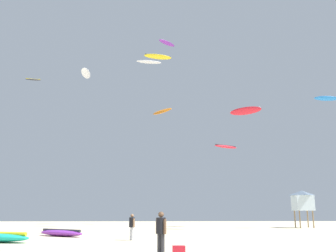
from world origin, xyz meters
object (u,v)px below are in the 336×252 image
(kite_aloft_3, at_px, (162,111))
(kite_aloft_1, at_px, (149,62))
(kite_aloft_9, at_px, (226,147))
(cooler_box, at_px, (179,249))
(kite_aloft_0, at_px, (33,80))
(lifeguard_tower, at_px, (302,200))
(kite_aloft_8, at_px, (158,57))
(kite_aloft_4, at_px, (167,43))
(kite_aloft_7, at_px, (327,98))
(kite_aloft_5, at_px, (86,73))
(kite_grounded_mid, at_px, (61,233))
(kite_aloft_2, at_px, (245,111))
(person_foreground, at_px, (161,230))
(person_midground, at_px, (132,225))

(kite_aloft_3, bearing_deg, kite_aloft_1, -143.68)
(kite_aloft_1, height_order, kite_aloft_9, kite_aloft_1)
(cooler_box, bearing_deg, kite_aloft_0, 119.70)
(lifeguard_tower, distance_m, kite_aloft_8, 24.27)
(lifeguard_tower, relative_size, kite_aloft_9, 1.19)
(lifeguard_tower, height_order, kite_aloft_4, kite_aloft_4)
(cooler_box, bearing_deg, kite_aloft_7, 51.01)
(kite_aloft_5, bearing_deg, kite_aloft_9, -14.10)
(kite_grounded_mid, xyz_separation_m, kite_aloft_4, (8.59, 24.82, 27.35))
(cooler_box, height_order, kite_aloft_4, kite_aloft_4)
(kite_aloft_4, bearing_deg, kite_aloft_2, -62.43)
(person_foreground, bearing_deg, kite_aloft_5, 64.62)
(person_midground, bearing_deg, kite_aloft_3, 49.87)
(kite_grounded_mid, height_order, kite_aloft_0, kite_aloft_0)
(kite_aloft_1, xyz_separation_m, kite_aloft_3, (2.04, 1.50, -7.28))
(kite_aloft_0, xyz_separation_m, kite_aloft_9, (25.71, -3.69, -9.87))
(person_midground, relative_size, kite_aloft_4, 0.54)
(lifeguard_tower, xyz_separation_m, kite_aloft_7, (2.74, -2.60, 11.40))
(kite_aloft_2, bearing_deg, kite_aloft_4, 117.57)
(kite_aloft_1, bearing_deg, kite_aloft_9, -35.22)
(kite_aloft_4, bearing_deg, kite_aloft_9, -50.01)
(kite_aloft_2, bearing_deg, kite_aloft_5, 149.35)
(person_midground, distance_m, kite_aloft_0, 34.15)
(kite_aloft_1, bearing_deg, kite_aloft_5, -165.81)
(kite_aloft_9, bearing_deg, kite_aloft_2, -82.16)
(kite_aloft_0, height_order, kite_aloft_7, kite_aloft_0)
(lifeguard_tower, bearing_deg, person_midground, -135.79)
(kite_aloft_9, bearing_deg, lifeguard_tower, -17.60)
(kite_aloft_2, relative_size, kite_aloft_9, 0.99)
(kite_aloft_3, relative_size, kite_aloft_7, 1.19)
(kite_aloft_3, bearing_deg, kite_aloft_9, -47.30)
(kite_aloft_2, bearing_deg, kite_aloft_9, 97.84)
(kite_grounded_mid, relative_size, kite_aloft_3, 1.15)
(person_midground, distance_m, kite_aloft_8, 27.03)
(kite_aloft_5, distance_m, kite_aloft_8, 12.21)
(lifeguard_tower, xyz_separation_m, cooler_box, (-15.75, -25.44, -2.89))
(kite_grounded_mid, relative_size, kite_aloft_9, 1.22)
(kite_aloft_4, relative_size, kite_aloft_8, 0.83)
(person_foreground, bearing_deg, kite_aloft_8, 47.87)
(kite_aloft_1, distance_m, kite_aloft_5, 9.58)
(kite_aloft_7, bearing_deg, kite_aloft_0, 166.37)
(kite_aloft_8, bearing_deg, person_midground, -95.18)
(kite_aloft_0, bearing_deg, kite_aloft_2, -21.77)
(person_midground, height_order, kite_aloft_2, kite_aloft_2)
(kite_aloft_3, relative_size, kite_aloft_9, 1.06)
(person_foreground, height_order, kite_aloft_4, kite_aloft_4)
(lifeguard_tower, relative_size, kite_aloft_1, 1.07)
(person_midground, relative_size, kite_aloft_3, 0.45)
(kite_aloft_0, distance_m, kite_aloft_5, 7.19)
(person_foreground, bearing_deg, kite_aloft_1, 49.92)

